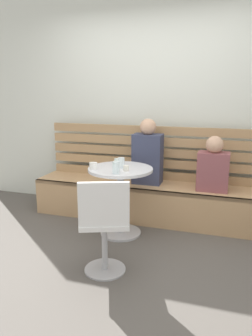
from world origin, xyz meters
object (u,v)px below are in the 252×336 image
(person_child_left, at_px, (213,167))
(person_adult, at_px, (148,155))
(cup_glass_short, at_px, (118,162))
(cup_water_clear, at_px, (121,163))
(cup_glass_tall, at_px, (116,168))
(white_chair, at_px, (104,224))
(cup_ceramic_white, at_px, (93,166))
(cafe_table, at_px, (120,188))
(cup_espresso_small, at_px, (126,168))
(booth_bench, at_px, (145,201))

(person_child_left, bearing_deg, person_adult, 175.40)
(person_child_left, bearing_deg, cup_glass_short, -157.14)
(cup_water_clear, bearing_deg, cup_glass_tall, -84.15)
(cup_water_clear, bearing_deg, white_chair, -81.44)
(cup_glass_short, relative_size, cup_water_clear, 0.73)
(person_adult, bearing_deg, person_child_left, -4.60)
(cup_ceramic_white, bearing_deg, white_chair, -60.55)
(person_adult, height_order, cup_glass_short, person_adult)
(cafe_table, distance_m, person_child_left, 1.06)
(person_adult, bearing_deg, cafe_table, -105.82)
(person_adult, bearing_deg, white_chair, -91.01)
(person_child_left, height_order, cup_glass_short, person_child_left)
(white_chair, distance_m, person_adult, 1.40)
(person_child_left, bearing_deg, white_chair, -121.20)
(white_chair, xyz_separation_m, cup_glass_tall, (-0.10, 0.58, 0.34))
(cup_ceramic_white, relative_size, cup_glass_short, 1.00)
(cup_espresso_small, bearing_deg, booth_bench, 86.04)
(cup_water_clear, bearing_deg, booth_bench, 75.91)
(person_child_left, xyz_separation_m, cup_ceramic_white, (-1.17, -0.62, 0.07))
(cup_espresso_small, bearing_deg, cafe_table, 132.91)
(booth_bench, relative_size, cup_glass_tall, 22.50)
(booth_bench, relative_size, person_child_left, 4.42)
(person_adult, bearing_deg, cup_espresso_small, -95.31)
(cafe_table, height_order, cup_espresso_small, cup_espresso_small)
(person_adult, relative_size, cup_water_clear, 7.02)
(person_child_left, distance_m, cup_glass_short, 1.06)
(person_child_left, height_order, cup_glass_tall, person_child_left)
(booth_bench, height_order, cup_glass_tall, cup_glass_tall)
(cafe_table, height_order, person_child_left, person_child_left)
(booth_bench, distance_m, cup_water_clear, 0.78)
(cup_ceramic_white, bearing_deg, cafe_table, 28.53)
(white_chair, distance_m, cup_water_clear, 0.89)
(cup_glass_tall, xyz_separation_m, cup_glass_short, (-0.09, 0.31, -0.02))
(person_adult, xyz_separation_m, cup_glass_tall, (-0.12, -0.78, 0.01))
(cup_espresso_small, height_order, cup_water_clear, cup_water_clear)
(white_chair, bearing_deg, cup_ceramic_white, 119.45)
(cup_glass_short, bearing_deg, person_adult, 66.04)
(cup_glass_tall, relative_size, cup_water_clear, 1.09)
(white_chair, bearing_deg, cafe_table, 99.23)
(cafe_table, xyz_separation_m, white_chair, (0.13, -0.81, -0.05))
(white_chair, bearing_deg, person_adult, 88.99)
(person_adult, distance_m, cup_glass_short, 0.51)
(person_adult, xyz_separation_m, cup_water_clear, (-0.15, -0.55, 0.01))
(cup_glass_short, bearing_deg, white_chair, -78.22)
(person_child_left, bearing_deg, cup_water_clear, -151.93)
(cafe_table, bearing_deg, cup_glass_tall, -81.83)
(person_adult, relative_size, person_child_left, 1.26)
(person_adult, height_order, cup_ceramic_white, person_adult)
(person_adult, relative_size, cup_espresso_small, 13.78)
(cup_glass_tall, height_order, cup_glass_short, cup_glass_tall)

